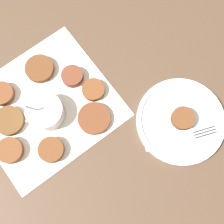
{
  "coord_description": "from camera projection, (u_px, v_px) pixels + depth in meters",
  "views": [
    {
      "loc": [
        -0.04,
        0.26,
        0.78
      ],
      "look_at": [
        -0.14,
        0.1,
        0.02
      ],
      "focal_mm": 50.0,
      "sensor_mm": 36.0,
      "label": 1
    }
  ],
  "objects": [
    {
      "name": "fritter_1",
      "position": [
        2.0,
        94.0,
        0.8
      ],
      "size": [
        0.06,
        0.06,
        0.02
      ],
      "color": "brown",
      "rests_on": "napkin"
    },
    {
      "name": "sauce_bowl",
      "position": [
        46.0,
        112.0,
        0.78
      ],
      "size": [
        0.1,
        0.09,
        0.09
      ],
      "color": "silver",
      "rests_on": "napkin"
    },
    {
      "name": "fritter_4",
      "position": [
        9.0,
        121.0,
        0.79
      ],
      "size": [
        0.08,
        0.08,
        0.02
      ],
      "color": "brown",
      "rests_on": "napkin"
    },
    {
      "name": "fritter_7",
      "position": [
        51.0,
        150.0,
        0.77
      ],
      "size": [
        0.06,
        0.06,
        0.02
      ],
      "color": "brown",
      "rests_on": "napkin"
    },
    {
      "name": "fritter_2",
      "position": [
        93.0,
        90.0,
        0.81
      ],
      "size": [
        0.06,
        0.06,
        0.02
      ],
      "color": "brown",
      "rests_on": "napkin"
    },
    {
      "name": "fork",
      "position": [
        191.0,
        137.0,
        0.76
      ],
      "size": [
        0.19,
        0.07,
        0.0
      ],
      "color": "silver",
      "rests_on": "serving_plate"
    },
    {
      "name": "napkin",
      "position": [
        45.0,
        106.0,
        0.81
      ],
      "size": [
        0.36,
        0.34,
        0.0
      ],
      "color": "silver",
      "rests_on": "ground_plane"
    },
    {
      "name": "fritter_0",
      "position": [
        40.0,
        69.0,
        0.82
      ],
      "size": [
        0.08,
        0.08,
        0.02
      ],
      "color": "brown",
      "rests_on": "napkin"
    },
    {
      "name": "fritter_3",
      "position": [
        94.0,
        118.0,
        0.79
      ],
      "size": [
        0.08,
        0.08,
        0.01
      ],
      "color": "brown",
      "rests_on": "napkin"
    },
    {
      "name": "fritter_on_plate",
      "position": [
        183.0,
        118.0,
        0.77
      ],
      "size": [
        0.06,
        0.06,
        0.02
      ],
      "color": "brown",
      "rests_on": "serving_plate"
    },
    {
      "name": "fritter_6",
      "position": [
        72.0,
        76.0,
        0.81
      ],
      "size": [
        0.06,
        0.06,
        0.02
      ],
      "color": "brown",
      "rests_on": "napkin"
    },
    {
      "name": "ground_plane",
      "position": [
        46.0,
        112.0,
        0.8
      ],
      "size": [
        4.0,
        4.0,
        0.0
      ],
      "primitive_type": "plane",
      "color": "#4C3828"
    },
    {
      "name": "serving_plate",
      "position": [
        181.0,
        121.0,
        0.79
      ],
      "size": [
        0.23,
        0.23,
        0.02
      ],
      "color": "silver",
      "rests_on": "ground_plane"
    },
    {
      "name": "fritter_5",
      "position": [
        10.0,
        150.0,
        0.77
      ],
      "size": [
        0.06,
        0.06,
        0.02
      ],
      "color": "brown",
      "rests_on": "napkin"
    }
  ]
}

